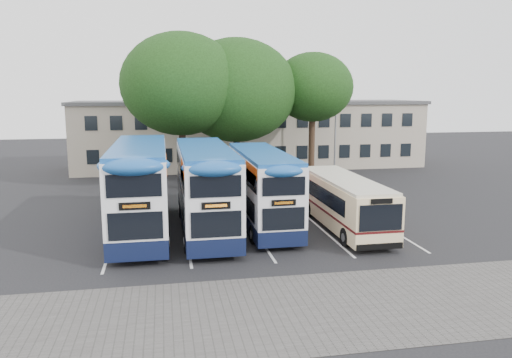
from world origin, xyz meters
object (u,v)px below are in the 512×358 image
object	(u,v)px
tree_mid	(236,90)
bus_dd_right	(262,185)
bus_single	(343,200)
lamp_post	(336,116)
tree_right	(313,87)
bus_dd_left	(140,184)
bus_dd_mid	(205,185)
tree_left	(181,84)

from	to	relation	value
tree_mid	bus_dd_right	size ratio (longest dim) A/B	1.16
bus_dd_right	bus_single	world-z (taller)	bus_dd_right
lamp_post	bus_dd_right	distance (m)	17.35
tree_mid	tree_right	distance (m)	6.09
bus_dd_left	bus_dd_mid	xyz separation A→B (m)	(3.22, -0.30, -0.09)
tree_left	tree_right	world-z (taller)	tree_left
tree_right	bus_dd_left	bearing A→B (deg)	-134.71
tree_left	bus_dd_left	xyz separation A→B (m)	(-2.57, -11.44, -5.11)
tree_right	bus_single	size ratio (longest dim) A/B	1.12
lamp_post	bus_dd_right	xyz separation A→B (m)	(-9.15, -14.46, -2.89)
lamp_post	tree_mid	size ratio (longest dim) A/B	0.82
tree_right	tree_left	bearing A→B (deg)	-171.46
bus_dd_left	bus_single	xyz separation A→B (m)	(10.34, -1.09, -0.96)
bus_dd_left	tree_left	bearing A→B (deg)	77.34
tree_right	bus_single	world-z (taller)	tree_right
tree_right	bus_dd_right	world-z (taller)	tree_right
tree_right	bus_dd_mid	distance (m)	17.16
bus_dd_mid	tree_right	bearing A→B (deg)	54.04
lamp_post	bus_dd_mid	distance (m)	19.47
tree_mid	bus_dd_left	xyz separation A→B (m)	(-6.77, -12.77, -4.67)
tree_right	bus_single	distance (m)	15.45
bus_dd_left	bus_dd_right	distance (m)	6.27
bus_dd_left	tree_mid	bearing A→B (deg)	62.08
lamp_post	bus_dd_mid	size ratio (longest dim) A/B	0.87
tree_mid	lamp_post	bearing A→B (deg)	12.16
bus_dd_mid	tree_left	bearing A→B (deg)	93.15
tree_left	bus_dd_mid	world-z (taller)	tree_left
tree_mid	bus_dd_left	size ratio (longest dim) A/B	1.02
tree_mid	bus_dd_right	world-z (taller)	tree_mid
tree_left	lamp_post	bearing A→B (deg)	13.96
tree_left	tree_mid	size ratio (longest dim) A/B	1.02
lamp_post	bus_dd_left	size ratio (longest dim) A/B	0.84
tree_left	tree_mid	xyz separation A→B (m)	(4.20, 1.33, -0.44)
bus_dd_left	tree_right	bearing A→B (deg)	45.29
lamp_post	bus_dd_left	bearing A→B (deg)	-136.48
tree_mid	bus_dd_left	bearing A→B (deg)	-117.92
bus_dd_mid	bus_single	world-z (taller)	bus_dd_mid
lamp_post	tree_mid	xyz separation A→B (m)	(-8.64, -1.86, 2.07)
bus_dd_mid	bus_single	distance (m)	7.22
tree_mid	bus_dd_right	distance (m)	13.55
lamp_post	tree_mid	bearing A→B (deg)	-167.84
bus_dd_left	bus_single	world-z (taller)	bus_dd_left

